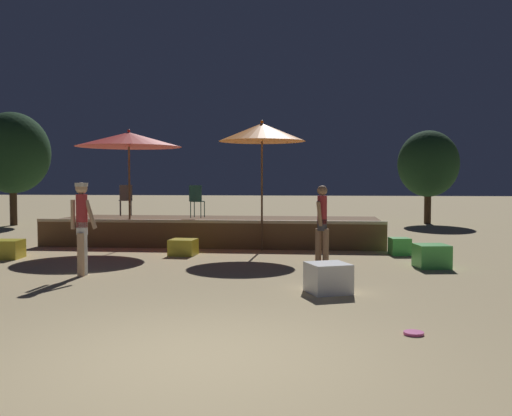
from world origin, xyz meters
The scene contains 16 objects.
ground_plane centered at (0.00, 0.00, 0.00)m, with size 120.00×120.00×0.00m, color #D1B784.
wooden_deck centered at (-1.64, 10.61, 0.34)m, with size 9.28×3.15×0.76m.
patio_umbrella_0 centered at (-0.18, 8.92, 3.01)m, with size 2.21×2.21×3.32m.
patio_umbrella_1 centered at (-3.75, 9.16, 2.87)m, with size 2.80×2.80×3.15m.
cube_seat_0 centered at (3.58, 6.42, 0.24)m, with size 0.73×0.73×0.48m.
cube_seat_1 centered at (-5.85, 6.79, 0.21)m, with size 0.66×0.66×0.43m.
cube_seat_2 centered at (1.40, 3.55, 0.24)m, with size 0.81×0.81×0.48m.
cube_seat_3 centered at (3.21, 8.38, 0.21)m, with size 0.52×0.52×0.41m.
cube_seat_4 centered at (-1.97, 7.79, 0.19)m, with size 0.65×0.65×0.38m.
person_0 centered at (-3.18, 4.71, 1.00)m, with size 0.51×0.30×1.76m.
person_2 centered at (1.33, 6.45, 0.91)m, with size 0.28×0.49×1.69m.
bistro_chair_0 centered at (-2.10, 9.94, 1.30)m, with size 0.40×0.41×0.90m.
bistro_chair_1 centered at (-4.32, 10.52, 1.30)m, with size 0.45×0.45×0.90m.
frisbee_disc centered at (2.35, 1.17, 0.02)m, with size 0.24×0.24×0.03m.
background_tree_0 centered at (-10.76, 15.88, 2.87)m, with size 2.91×2.91×4.48m.
background_tree_1 centered at (5.77, 18.49, 2.46)m, with size 2.47×2.47×3.83m.
Camera 1 is at (1.21, -5.56, 1.81)m, focal length 40.00 mm.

